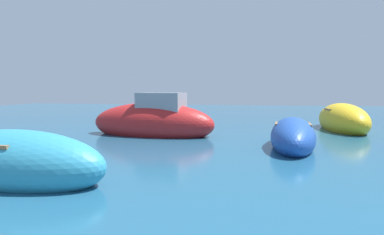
% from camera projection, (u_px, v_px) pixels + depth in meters
% --- Properties ---
extents(moored_boat_1, '(2.12, 4.82, 1.47)m').
position_uv_depth(moored_boat_1, '(293.00, 137.00, 11.87)').
color(moored_boat_1, '#1E479E').
rests_on(moored_boat_1, ground).
extents(moored_boat_2, '(6.42, 2.97, 2.51)m').
position_uv_depth(moored_boat_2, '(153.00, 122.00, 15.10)').
color(moored_boat_2, '#B21E1E').
rests_on(moored_boat_2, ground).
extents(moored_boat_3, '(4.81, 2.08, 1.62)m').
position_uv_depth(moored_boat_3, '(16.00, 163.00, 7.42)').
color(moored_boat_3, teal).
rests_on(moored_boat_3, ground).
extents(moored_boat_4, '(2.24, 5.58, 1.88)m').
position_uv_depth(moored_boat_4, '(343.00, 120.00, 17.07)').
color(moored_boat_4, gold).
rests_on(moored_boat_4, ground).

